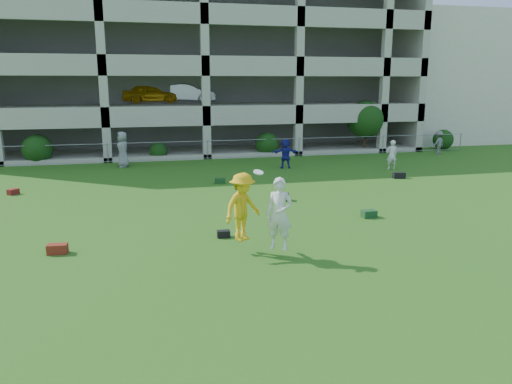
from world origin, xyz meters
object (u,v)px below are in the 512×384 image
object	(u,v)px
bystander_e	(392,155)
bystander_f	(438,143)
crate_d	(284,197)
bystander_d	(286,154)
parking_garage	(190,65)
bystander_c	(123,149)
stucco_building	(451,79)
frisbee_contest	(253,209)

from	to	relation	value
bystander_e	bystander_f	distance (m)	7.41
crate_d	bystander_d	bearing A→B (deg)	72.93
bystander_d	parking_garage	bearing A→B (deg)	-68.79
bystander_c	stucco_building	bearing A→B (deg)	98.65
bystander_f	bystander_c	bearing A→B (deg)	-22.05
bystander_f	frisbee_contest	size ratio (longest dim) A/B	0.71
crate_d	parking_garage	bearing A→B (deg)	94.27
stucco_building	bystander_e	world-z (taller)	stucco_building
stucco_building	bystander_c	size ratio (longest dim) A/B	7.95
stucco_building	bystander_f	distance (m)	13.67
bystander_c	bystander_d	bearing A→B (deg)	61.87
stucco_building	crate_d	bearing A→B (deg)	-136.07
bystander_d	parking_garage	xyz separation A→B (m)	(-3.81, 12.93, 5.19)
bystander_f	parking_garage	xyz separation A→B (m)	(-15.28, 10.16, 5.23)
bystander_c	frisbee_contest	size ratio (longest dim) A/B	0.91
stucco_building	crate_d	world-z (taller)	stucco_building
bystander_c	bystander_e	xyz separation A→B (m)	(14.48, -4.28, -0.19)
stucco_building	frisbee_contest	bearing A→B (deg)	-132.19
parking_garage	frisbee_contest	bearing A→B (deg)	-92.64
bystander_c	crate_d	xyz separation A→B (m)	(6.59, -10.00, -0.86)
frisbee_contest	stucco_building	bearing A→B (deg)	47.81
bystander_f	bystander_d	bearing A→B (deg)	-9.13
bystander_d	bystander_f	distance (m)	11.80
stucco_building	bystander_d	distance (m)	23.68
bystander_d	bystander_f	size ratio (longest dim) A/B	1.05
bystander_d	bystander_e	xyz separation A→B (m)	(5.60, -1.75, -0.01)
stucco_building	bystander_d	size ratio (longest dim) A/B	9.68
bystander_c	crate_d	world-z (taller)	bystander_c
stucco_building	crate_d	distance (m)	30.22
stucco_building	parking_garage	size ratio (longest dim) A/B	0.53
stucco_building	parking_garage	world-z (taller)	parking_garage
crate_d	frisbee_contest	distance (m)	6.73
bystander_f	crate_d	distance (m)	17.17
bystander_e	parking_garage	size ratio (longest dim) A/B	0.05
parking_garage	bystander_c	bearing A→B (deg)	-115.96
stucco_building	bystander_f	size ratio (longest dim) A/B	10.20
bystander_f	parking_garage	distance (m)	19.08
bystander_f	frisbee_contest	world-z (taller)	frisbee_contest
bystander_d	parking_garage	distance (m)	14.45
crate_d	frisbee_contest	size ratio (longest dim) A/B	0.16
bystander_d	bystander_f	world-z (taller)	bystander_d
bystander_c	frisbee_contest	xyz separation A→B (m)	(3.85, -16.02, 0.31)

